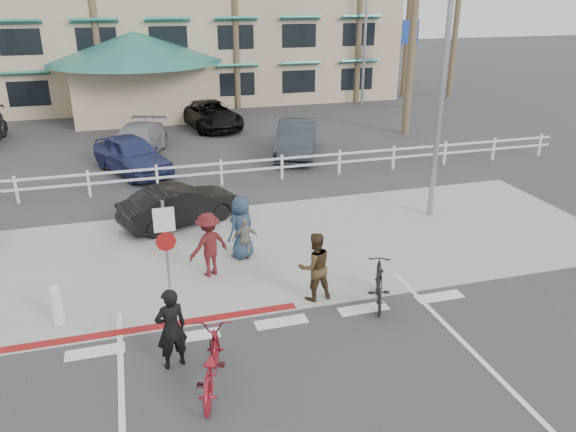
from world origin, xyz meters
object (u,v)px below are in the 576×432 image
object	(u,v)px
sign_post	(166,247)
car_white_sedan	(181,205)
bike_red	(210,363)
bike_black	(379,284)

from	to	relation	value
sign_post	car_white_sedan	distance (m)	5.00
bike_red	bike_black	size ratio (longest dim) A/B	1.17
car_white_sedan	bike_red	bearing A→B (deg)	156.83
bike_black	car_white_sedan	xyz separation A→B (m)	(-3.94, 6.32, 0.09)
sign_post	bike_red	world-z (taller)	sign_post
bike_red	car_white_sedan	world-z (taller)	car_white_sedan
sign_post	bike_red	xyz separation A→B (m)	(0.44, -3.38, -0.90)
bike_red	car_white_sedan	xyz separation A→B (m)	(0.36, 8.25, 0.08)
bike_red	car_white_sedan	bearing A→B (deg)	-77.81
bike_red	sign_post	bearing A→B (deg)	-67.86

